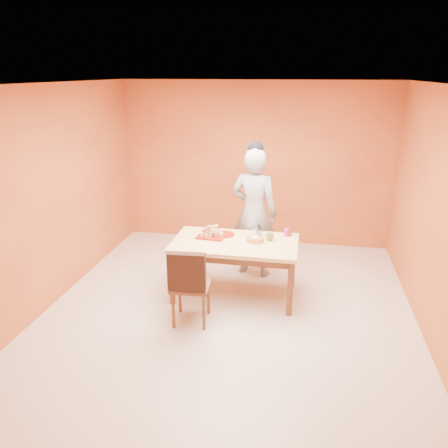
% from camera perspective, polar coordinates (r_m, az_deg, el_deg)
% --- Properties ---
extents(floor, '(5.00, 5.00, 0.00)m').
position_cam_1_polar(floor, '(5.53, 0.61, -11.38)').
color(floor, beige).
rests_on(floor, ground).
extents(ceiling, '(5.00, 5.00, 0.00)m').
position_cam_1_polar(ceiling, '(4.75, 0.73, 17.84)').
color(ceiling, white).
rests_on(ceiling, wall_back).
extents(wall_back, '(4.50, 0.00, 4.50)m').
position_cam_1_polar(wall_back, '(7.38, 4.11, 7.77)').
color(wall_back, '#CD6D2F').
rests_on(wall_back, floor).
extents(wall_left, '(0.00, 5.00, 5.00)m').
position_cam_1_polar(wall_left, '(5.79, -21.86, 3.18)').
color(wall_left, '#CD6D2F').
rests_on(wall_left, floor).
extents(wall_right, '(0.00, 5.00, 5.00)m').
position_cam_1_polar(wall_right, '(5.11, 26.36, 0.48)').
color(wall_right, '#CD6D2F').
rests_on(wall_right, floor).
extents(dining_table, '(1.60, 0.90, 0.76)m').
position_cam_1_polar(dining_table, '(5.63, 1.43, -3.20)').
color(dining_table, '#EAC97A').
rests_on(dining_table, floor).
extents(dining_chair, '(0.47, 0.54, 0.96)m').
position_cam_1_polar(dining_chair, '(5.11, -4.42, -7.79)').
color(dining_chair, brown).
rests_on(dining_chair, floor).
extents(pastry_pile, '(0.32, 0.32, 0.11)m').
position_cam_1_polar(pastry_pile, '(5.76, -1.54, -0.89)').
color(pastry_pile, tan).
rests_on(pastry_pile, pastry_platter).
extents(person, '(0.76, 0.58, 1.86)m').
position_cam_1_polar(person, '(6.18, 3.95, 1.46)').
color(person, gray).
rests_on(person, floor).
extents(pastry_platter, '(0.39, 0.39, 0.02)m').
position_cam_1_polar(pastry_platter, '(5.78, -1.54, -1.47)').
color(pastry_platter, maroon).
rests_on(pastry_platter, dining_table).
extents(red_dinner_plate, '(0.32, 0.32, 0.02)m').
position_cam_1_polar(red_dinner_plate, '(5.82, 0.17, -1.37)').
color(red_dinner_plate, maroon).
rests_on(red_dinner_plate, dining_table).
extents(white_cake_plate, '(0.29, 0.29, 0.01)m').
position_cam_1_polar(white_cake_plate, '(5.59, 4.08, -2.32)').
color(white_cake_plate, white).
rests_on(white_cake_plate, dining_table).
extents(sponge_cake, '(0.26, 0.26, 0.05)m').
position_cam_1_polar(sponge_cake, '(5.58, 4.08, -2.01)').
color(sponge_cake, gold).
rests_on(sponge_cake, white_cake_plate).
extents(cake_server, '(0.16, 0.29, 0.01)m').
position_cam_1_polar(cake_server, '(5.73, 4.41, -1.06)').
color(cake_server, silver).
rests_on(cake_server, sponge_cake).
extents(egg_ornament, '(0.12, 0.11, 0.13)m').
position_cam_1_polar(egg_ornament, '(5.64, 5.99, -1.55)').
color(egg_ornament, olive).
rests_on(egg_ornament, dining_table).
extents(magenta_glass, '(0.07, 0.07, 0.10)m').
position_cam_1_polar(magenta_glass, '(5.83, 8.19, -1.08)').
color(magenta_glass, '#C01C6F').
rests_on(magenta_glass, dining_table).
extents(checker_tin, '(0.12, 0.12, 0.03)m').
position_cam_1_polar(checker_tin, '(5.86, 8.38, -1.35)').
color(checker_tin, '#321B0D').
rests_on(checker_tin, dining_table).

